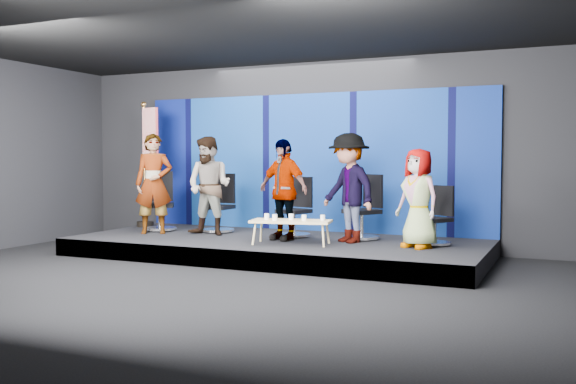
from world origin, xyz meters
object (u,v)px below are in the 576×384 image
(coffee_table, at_px, (291,222))
(flag_stand, at_px, (148,161))
(mug_a, at_px, (267,216))
(panelist_b, at_px, (209,186))
(chair_b, at_px, (219,213))
(mug_c, at_px, (291,217))
(mug_e, at_px, (323,218))
(chair_e, at_px, (437,225))
(panelist_d, at_px, (349,188))
(panelist_a, at_px, (154,184))
(mug_d, at_px, (304,218))
(panelist_c, at_px, (283,190))
(panelist_e, at_px, (418,198))
(chair_d, at_px, (364,218))
(chair_c, at_px, (296,217))
(chair_a, at_px, (160,211))
(mug_b, at_px, (275,217))

(coffee_table, bearing_deg, flag_stand, 161.91)
(coffee_table, relative_size, mug_a, 14.25)
(panelist_b, bearing_deg, chair_b, 99.72)
(mug_c, relative_size, mug_e, 1.06)
(chair_e, relative_size, mug_a, 9.95)
(chair_e, bearing_deg, flag_stand, -154.53)
(panelist_d, xyz_separation_m, flag_stand, (-4.40, 0.58, 0.43))
(panelist_a, distance_m, mug_d, 3.16)
(panelist_b, bearing_deg, mug_c, -14.71)
(panelist_a, height_order, flag_stand, flag_stand)
(chair_b, bearing_deg, panelist_d, -9.08)
(panelist_a, relative_size, panelist_d, 1.02)
(panelist_b, distance_m, mug_c, 1.93)
(panelist_c, height_order, mug_a, panelist_c)
(panelist_a, height_order, chair_b, panelist_a)
(panelist_d, xyz_separation_m, panelist_e, (1.19, -0.18, -0.13))
(chair_d, xyz_separation_m, mug_a, (-1.28, -1.16, 0.07))
(panelist_a, height_order, chair_d, panelist_a)
(panelist_b, bearing_deg, mug_e, -9.40)
(flag_stand, bearing_deg, chair_d, 12.46)
(flag_stand, bearing_deg, chair_b, 8.53)
(panelist_b, xyz_separation_m, mug_e, (2.32, -0.38, -0.45))
(chair_c, height_order, mug_d, chair_c)
(chair_e, bearing_deg, mug_d, -127.10)
(chair_b, distance_m, chair_c, 1.59)
(chair_b, xyz_separation_m, panelist_c, (1.57, -0.58, 0.49))
(panelist_c, height_order, flag_stand, flag_stand)
(mug_e, bearing_deg, mug_c, -169.69)
(chair_a, xyz_separation_m, panelist_d, (3.85, -0.19, 0.52))
(panelist_e, bearing_deg, panelist_d, -160.13)
(chair_e, relative_size, panelist_e, 0.62)
(panelist_c, bearing_deg, chair_b, 176.31)
(panelist_a, bearing_deg, mug_d, -36.95)
(chair_e, distance_m, coffee_table, 2.31)
(coffee_table, distance_m, mug_c, 0.11)
(chair_a, height_order, chair_b, chair_a)
(chair_b, height_order, panelist_b, panelist_b)
(panelist_c, xyz_separation_m, mug_a, (-0.06, -0.51, -0.41))
(panelist_c, distance_m, mug_a, 0.66)
(chair_c, xyz_separation_m, panelist_e, (2.28, -0.52, 0.42))
(mug_d, bearing_deg, chair_e, 24.53)
(mug_a, relative_size, mug_b, 0.98)
(panelist_b, height_order, mug_b, panelist_b)
(mug_b, relative_size, flag_stand, 0.04)
(flag_stand, bearing_deg, coffee_table, -4.54)
(chair_a, bearing_deg, chair_d, -26.83)
(panelist_a, bearing_deg, panelist_e, -29.97)
(panelist_c, bearing_deg, panelist_b, -166.60)
(mug_c, relative_size, mug_d, 1.04)
(panelist_a, xyz_separation_m, mug_c, (2.86, -0.27, -0.48))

